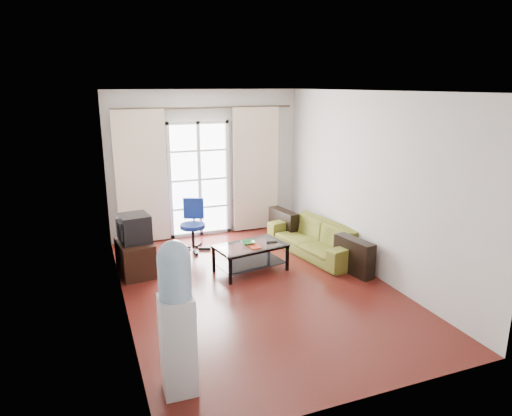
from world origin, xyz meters
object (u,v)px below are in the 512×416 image
Objects in this scene: water_cooler at (177,316)px; sofa at (315,238)px; coffee_table at (251,254)px; crt_tv at (133,228)px; task_chair at (193,235)px; tv_stand at (135,258)px.

sofa is at bearing 45.03° from water_cooler.
water_cooler is at bearing -123.58° from coffee_table.
water_cooler reaches higher than coffee_table.
water_cooler is at bearing -56.43° from sofa.
task_chair is at bearing 26.11° from crt_tv.
tv_stand is 1.28m from task_chair.
coffee_table is 1.29× the size of task_chair.
task_chair is 3.85m from water_cooler.
sofa is at bearing 13.76° from coffee_table.
sofa is 3.92× the size of crt_tv.
coffee_table is 0.76× the size of water_cooler.
tv_stand reaches higher than coffee_table.
coffee_table is at bearing -43.89° from task_chair.
crt_tv is 1.36m from task_chair.
task_chair is at bearing -126.48° from sofa.
coffee_table is 1.62× the size of tv_stand.
task_chair is (-0.59, 1.25, -0.01)m from coffee_table.
coffee_table is (-1.28, -0.31, 0.00)m from sofa.
sofa reaches higher than coffee_table.
coffee_table is 2.95m from water_cooler.
task_chair reaches higher than coffee_table.
crt_tv is (0.00, 0.01, 0.46)m from tv_stand.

